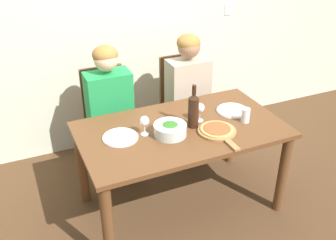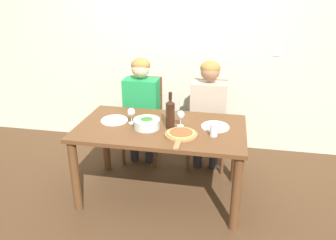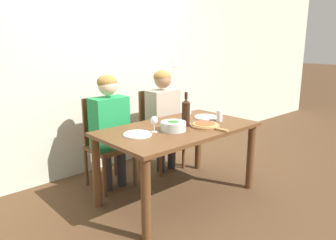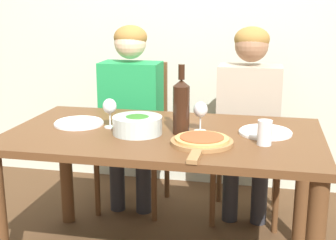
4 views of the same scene
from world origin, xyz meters
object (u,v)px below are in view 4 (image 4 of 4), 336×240
(wine_glass_left, at_px, (110,108))
(water_tumbler, at_px, (265,133))
(wine_glass_right, at_px, (200,111))
(dinner_plate_left, at_px, (79,123))
(dinner_plate_right, at_px, (265,132))
(person_woman, at_px, (131,102))
(wine_bottle, at_px, (181,106))
(chair_right, at_px, (248,137))
(chair_left, at_px, (136,131))
(pizza_on_board, at_px, (202,141))
(person_man, at_px, (249,108))
(broccoli_bowl, at_px, (137,125))

(wine_glass_left, xyz_separation_m, water_tumbler, (0.77, -0.14, -0.05))
(wine_glass_left, relative_size, wine_glass_right, 1.00)
(dinner_plate_left, relative_size, water_tumbler, 2.27)
(dinner_plate_right, relative_size, wine_glass_left, 1.70)
(person_woman, height_order, dinner_plate_right, person_woman)
(wine_bottle, distance_m, water_tumbler, 0.42)
(dinner_plate_right, xyz_separation_m, water_tumbler, (-0.00, -0.18, 0.05))
(chair_right, height_order, wine_bottle, wine_bottle)
(dinner_plate_left, bearing_deg, dinner_plate_right, 1.65)
(person_woman, height_order, wine_glass_right, person_woman)
(chair_left, bearing_deg, chair_right, 0.00)
(chair_left, height_order, pizza_on_board, chair_left)
(person_man, bearing_deg, wine_glass_right, -109.08)
(chair_left, relative_size, wine_glass_right, 6.40)
(dinner_plate_right, height_order, wine_glass_right, wine_glass_right)
(chair_right, bearing_deg, pizza_on_board, -100.43)
(broccoli_bowl, xyz_separation_m, wine_glass_left, (-0.17, 0.08, 0.06))
(wine_bottle, xyz_separation_m, broccoli_bowl, (-0.21, -0.04, -0.10))
(dinner_plate_left, xyz_separation_m, wine_glass_left, (0.18, -0.02, 0.10))
(wine_bottle, bearing_deg, wine_glass_right, 33.47)
(person_man, xyz_separation_m, wine_bottle, (-0.30, -0.66, 0.14))
(pizza_on_board, height_order, wine_glass_left, wine_glass_left)
(wine_bottle, bearing_deg, pizza_on_board, -51.91)
(person_woman, xyz_separation_m, water_tumbler, (0.85, -0.76, 0.06))
(chair_right, bearing_deg, wine_glass_left, -131.99)
(pizza_on_board, relative_size, wine_glass_right, 2.81)
(broccoli_bowl, distance_m, wine_glass_right, 0.32)
(person_woman, height_order, dinner_plate_left, person_woman)
(chair_right, xyz_separation_m, wine_bottle, (-0.30, -0.78, 0.37))
(chair_left, relative_size, water_tumbler, 8.51)
(wine_bottle, relative_size, wine_glass_left, 2.24)
(chair_left, height_order, broccoli_bowl, chair_left)
(chair_left, xyz_separation_m, person_woman, (-0.00, -0.12, 0.22))
(person_woman, xyz_separation_m, person_man, (0.75, 0.00, 0.00))
(water_tumbler, bearing_deg, chair_left, 134.11)
(pizza_on_board, bearing_deg, dinner_plate_left, 162.47)
(broccoli_bowl, xyz_separation_m, water_tumbler, (0.61, -0.06, 0.01))
(broccoli_bowl, height_order, water_tumbler, water_tumbler)
(person_man, bearing_deg, chair_right, 90.00)
(person_man, bearing_deg, wine_bottle, -114.00)
(person_man, xyz_separation_m, wine_glass_left, (-0.67, -0.63, 0.11))
(chair_left, distance_m, wine_glass_left, 0.82)
(dinner_plate_right, distance_m, wine_glass_right, 0.33)
(chair_left, distance_m, broccoli_bowl, 0.90)
(person_woman, height_order, water_tumbler, person_woman)
(wine_glass_right, bearing_deg, chair_right, 73.82)
(water_tumbler, bearing_deg, broccoli_bowl, 174.63)
(wine_bottle, height_order, dinner_plate_left, wine_bottle)
(person_man, distance_m, broccoli_bowl, 0.87)
(wine_bottle, height_order, water_tumbler, wine_bottle)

